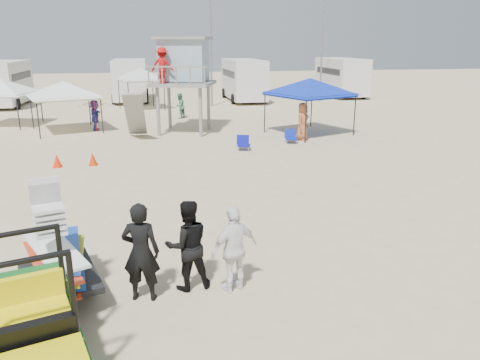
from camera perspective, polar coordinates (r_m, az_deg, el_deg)
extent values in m
plane|color=beige|center=(9.12, 0.50, -13.34)|extent=(140.00, 140.00, 0.00)
cube|color=#0E5A19|center=(7.26, -24.51, -18.00)|extent=(2.08, 2.97, 0.47)
cube|color=yellow|center=(7.11, -24.80, -16.04)|extent=(1.40, 1.09, 0.26)
cube|color=black|center=(9.27, -21.25, -10.80)|extent=(1.76, 2.14, 0.12)
cylinder|color=black|center=(9.49, -24.36, -12.00)|extent=(0.33, 0.52, 0.49)
imported|color=black|center=(8.63, -11.99, -8.59)|extent=(0.76, 0.59, 1.86)
imported|color=black|center=(8.89, -6.42, -7.89)|extent=(0.95, 0.79, 1.76)
imported|color=white|center=(8.78, -0.68, -8.43)|extent=(1.06, 0.75, 1.67)
cylinder|color=gray|center=(23.56, -9.24, 8.12)|extent=(0.18, 0.18, 2.45)
cube|color=gray|center=(24.55, -6.91, 11.60)|extent=(3.69, 3.69, 0.16)
cube|color=#8EA7B8|center=(24.77, -7.06, 14.29)|extent=(2.74, 2.55, 2.06)
imported|color=#B20F0F|center=(23.47, -8.77, 13.61)|extent=(1.11, 0.64, 1.72)
cylinder|color=black|center=(22.39, 5.81, 7.35)|extent=(0.06, 0.06, 2.08)
pyramid|color=#102CB7|center=(24.22, 8.57, 12.20)|extent=(4.43, 4.43, 0.80)
cube|color=#102CB7|center=(24.29, 8.49, 10.31)|extent=(4.43, 4.43, 0.18)
cylinder|color=black|center=(25.37, -24.39, 6.81)|extent=(0.06, 0.06, 1.88)
pyramid|color=white|center=(26.38, -20.82, 11.23)|extent=(4.03, 4.03, 0.80)
cube|color=white|center=(26.45, -20.65, 9.51)|extent=(4.03, 4.03, 0.18)
pyramid|color=white|center=(29.60, -27.11, 10.89)|extent=(3.58, 3.58, 0.80)
cube|color=white|center=(29.66, -26.91, 9.36)|extent=(3.58, 3.58, 0.18)
cylinder|color=black|center=(32.94, -14.17, 9.85)|extent=(0.06, 0.06, 2.13)
pyramid|color=silver|center=(34.01, -12.12, 13.24)|extent=(3.35, 3.35, 0.80)
cube|color=silver|center=(34.06, -12.03, 11.90)|extent=(3.35, 3.35, 0.18)
imported|color=red|center=(26.01, -17.19, 7.45)|extent=(2.34, 2.35, 1.63)
imported|color=yellow|center=(28.88, -16.75, 8.28)|extent=(2.46, 2.46, 1.60)
cone|color=red|center=(18.81, -17.51, 2.48)|extent=(0.34, 0.34, 0.50)
cone|color=#FF2708|center=(18.97, -21.41, 2.21)|extent=(0.34, 0.34, 0.50)
cube|color=#0E129A|center=(20.49, 0.47, 4.25)|extent=(0.66, 0.63, 0.06)
cube|color=#0E129A|center=(20.67, 0.34, 4.93)|extent=(0.57, 0.32, 0.44)
cylinder|color=#B2B2B7|center=(20.28, -0.03, 3.78)|extent=(0.03, 0.03, 0.20)
cube|color=#0D2195|center=(22.07, 6.30, 5.03)|extent=(0.65, 0.62, 0.06)
cube|color=#0D2195|center=(22.25, 6.14, 5.65)|extent=(0.57, 0.31, 0.44)
cylinder|color=#B2B2B7|center=(21.84, 5.89, 4.60)|extent=(0.03, 0.03, 0.20)
cube|color=silver|center=(39.27, -26.77, 10.61)|extent=(2.50, 6.80, 3.00)
cube|color=black|center=(39.24, -26.86, 11.26)|extent=(2.54, 5.44, 0.50)
cube|color=silver|center=(39.39, -13.25, 11.91)|extent=(2.50, 6.50, 3.00)
cube|color=black|center=(39.36, -13.30, 12.56)|extent=(2.54, 5.20, 0.50)
cylinder|color=black|center=(37.50, -15.15, 9.50)|extent=(0.25, 0.80, 0.80)
cube|color=silver|center=(38.61, 0.44, 12.25)|extent=(2.50, 7.00, 3.00)
cube|color=black|center=(38.58, 0.44, 12.91)|extent=(2.54, 5.60, 0.50)
cylinder|color=black|center=(36.31, -0.83, 9.84)|extent=(0.25, 0.80, 0.80)
cube|color=silver|center=(42.71, 12.23, 12.28)|extent=(2.50, 6.60, 3.00)
cube|color=black|center=(42.68, 12.27, 12.88)|extent=(2.54, 5.28, 0.50)
cylinder|color=black|center=(40.40, 11.63, 10.18)|extent=(0.25, 0.80, 0.80)
cylinder|color=slate|center=(35.07, -3.55, 15.48)|extent=(0.14, 0.14, 8.00)
cylinder|color=slate|center=(38.72, 9.97, 15.36)|extent=(0.14, 0.14, 8.00)
imported|color=#4E8264|center=(29.57, -7.36, 8.95)|extent=(0.90, 0.95, 1.54)
imported|color=#323997|center=(26.41, -17.26, 7.56)|extent=(0.52, 1.52, 1.62)
imported|color=#BD6236|center=(22.79, 7.62, 7.09)|extent=(1.01, 1.04, 1.80)
imported|color=gold|center=(40.53, 8.22, 10.91)|extent=(0.55, 0.67, 1.57)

